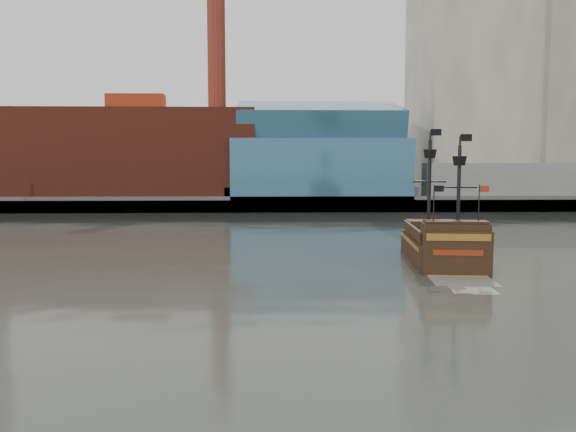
{
  "coord_description": "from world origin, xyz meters",
  "views": [
    {
      "loc": [
        1.2,
        -28.44,
        7.88
      ],
      "look_at": [
        2.64,
        13.11,
        4.0
      ],
      "focal_mm": 35.0,
      "sensor_mm": 36.0,
      "label": 1
    }
  ],
  "objects": [
    {
      "name": "promenade_far",
      "position": [
        0.0,
        92.0,
        1.0
      ],
      "size": [
        220.0,
        60.0,
        2.0
      ],
      "primitive_type": "cube",
      "color": "slate",
      "rests_on": "ground"
    },
    {
      "name": "seawall",
      "position": [
        0.0,
        62.5,
        1.3
      ],
      "size": [
        220.0,
        1.0,
        2.6
      ],
      "primitive_type": "cube",
      "color": "#4C4C49",
      "rests_on": "ground"
    },
    {
      "name": "ground",
      "position": [
        0.0,
        0.0,
        0.0
      ],
      "size": [
        400.0,
        400.0,
        0.0
      ],
      "primitive_type": "plane",
      "color": "#292C26",
      "rests_on": "ground"
    },
    {
      "name": "pirate_ship",
      "position": [
        15.12,
        15.8,
        1.04
      ],
      "size": [
        6.25,
        15.8,
        11.52
      ],
      "rotation": [
        0.0,
        0.0,
        -0.11
      ],
      "color": "black",
      "rests_on": "ground"
    },
    {
      "name": "skyline",
      "position": [
        5.21,
        84.56,
        24.55
      ],
      "size": [
        149.0,
        45.0,
        62.0
      ],
      "color": "#796048",
      "rests_on": "promenade_far"
    }
  ]
}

